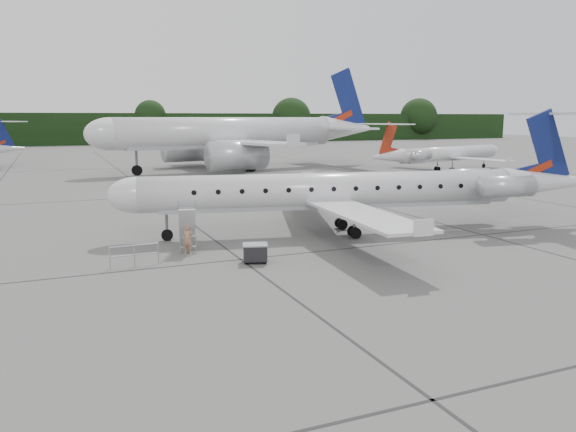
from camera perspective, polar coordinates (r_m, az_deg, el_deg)
name	(u,v)px	position (r m, az deg, el deg)	size (l,w,h in m)	color
ground	(367,268)	(26.23, 8.04, -5.21)	(320.00, 320.00, 0.00)	#595956
treeline	(104,129)	(152.25, -18.17, 8.41)	(260.00, 4.00, 8.00)	black
main_regional_jet	(332,173)	(32.92, 4.47, 4.38)	(28.33, 20.40, 7.26)	silver
airstair	(187,228)	(29.86, -10.21, -1.16)	(0.85, 2.30, 2.28)	silver
passenger	(188,240)	(28.66, -10.13, -2.37)	(0.56, 0.37, 1.54)	#997053
safety_railing	(134,256)	(26.99, -15.34, -3.94)	(2.20, 0.08, 1.00)	#9A9CA2
baggage_cart	(255,253)	(26.78, -3.35, -3.74)	(1.12, 0.90, 0.97)	black
bg_narrowbody	(227,117)	(73.59, -6.18, 9.93)	(38.15, 27.47, 13.70)	silver
bg_regional_right	(450,147)	(75.36, 16.11, 6.78)	(23.91, 17.22, 6.27)	silver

